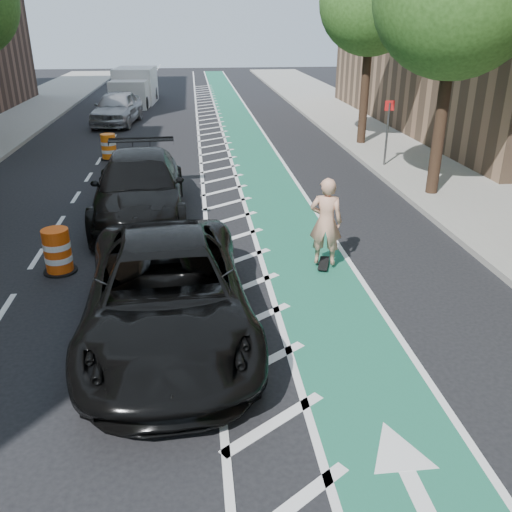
{
  "coord_description": "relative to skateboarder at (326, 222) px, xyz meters",
  "views": [
    {
      "loc": [
        0.58,
        -7.25,
        5.1
      ],
      "look_at": [
        1.62,
        1.87,
        1.1
      ],
      "focal_mm": 38.0,
      "sensor_mm": 36.0,
      "label": 1
    }
  ],
  "objects": [
    {
      "name": "ground",
      "position": [
        -3.35,
        -3.61,
        -1.08
      ],
      "size": [
        120.0,
        120.0,
        0.0
      ],
      "primitive_type": "plane",
      "color": "black",
      "rests_on": "ground"
    },
    {
      "name": "bike_lane",
      "position": [
        -0.35,
        6.39,
        -1.07
      ],
      "size": [
        2.0,
        90.0,
        0.01
      ],
      "primitive_type": "cube",
      "color": "#1B5F40",
      "rests_on": "ground"
    },
    {
      "name": "buffer_strip",
      "position": [
        -1.85,
        6.39,
        -1.08
      ],
      "size": [
        1.4,
        90.0,
        0.01
      ],
      "primitive_type": "cube",
      "color": "silver",
      "rests_on": "ground"
    },
    {
      "name": "sidewalk_right",
      "position": [
        6.15,
        6.39,
        -1.01
      ],
      "size": [
        5.0,
        90.0,
        0.15
      ],
      "primitive_type": "cube",
      "color": "gray",
      "rests_on": "ground"
    },
    {
      "name": "curb_right",
      "position": [
        3.7,
        6.39,
        -1.0
      ],
      "size": [
        0.12,
        90.0,
        0.16
      ],
      "primitive_type": "cube",
      "color": "gray",
      "rests_on": "ground"
    },
    {
      "name": "tree_r_d",
      "position": [
        4.55,
        12.39,
        4.69
      ],
      "size": [
        4.2,
        4.2,
        7.9
      ],
      "color": "#382619",
      "rests_on": "ground"
    },
    {
      "name": "sign_post",
      "position": [
        4.25,
        8.39,
        0.27
      ],
      "size": [
        0.35,
        0.08,
        2.47
      ],
      "color": "#4C4C4C",
      "rests_on": "ground"
    },
    {
      "name": "skateboard",
      "position": [
        0.0,
        0.0,
        -1.0
      ],
      "size": [
        0.43,
        0.77,
        0.1
      ],
      "rotation": [
        0.0,
        0.0,
        -0.31
      ],
      "color": "black",
      "rests_on": "ground"
    },
    {
      "name": "skateboarder",
      "position": [
        0.0,
        0.0,
        0.0
      ],
      "size": [
        0.82,
        0.67,
        1.96
      ],
      "primitive_type": "imported",
      "rotation": [
        0.0,
        0.0,
        2.83
      ],
      "color": "tan",
      "rests_on": "skateboard"
    },
    {
      "name": "suv_near",
      "position": [
        -3.35,
        -2.5,
        -0.25
      ],
      "size": [
        3.06,
        6.09,
        1.65
      ],
      "primitive_type": "imported",
      "rotation": [
        0.0,
        0.0,
        0.05
      ],
      "color": "black",
      "rests_on": "ground"
    },
    {
      "name": "suv_far",
      "position": [
        -4.33,
        3.89,
        -0.21
      ],
      "size": [
        2.68,
        6.08,
        1.74
      ],
      "primitive_type": "imported",
      "rotation": [
        0.0,
        0.0,
        0.04
      ],
      "color": "black",
      "rests_on": "ground"
    },
    {
      "name": "car_silver",
      "position": [
        -6.76,
        19.18,
        -0.23
      ],
      "size": [
        2.58,
        5.2,
        1.7
      ],
      "primitive_type": "imported",
      "rotation": [
        0.0,
        0.0,
        -0.12
      ],
      "color": "#A2A2A7",
      "rests_on": "ground"
    },
    {
      "name": "car_grey",
      "position": [
        -6.15,
        29.69,
        -0.35
      ],
      "size": [
        2.14,
        4.58,
        1.45
      ],
      "primitive_type": "imported",
      "rotation": [
        0.0,
        0.0,
        0.14
      ],
      "color": "#515256",
      "rests_on": "ground"
    },
    {
      "name": "box_truck",
      "position": [
        -6.52,
        26.72,
        -0.05
      ],
      "size": [
        2.74,
        5.53,
        2.24
      ],
      "rotation": [
        0.0,
        0.0,
        -0.07
      ],
      "color": "silver",
      "rests_on": "ground"
    },
    {
      "name": "barrel_a",
      "position": [
        -5.84,
        0.4,
        -0.61
      ],
      "size": [
        0.73,
        0.73,
        0.99
      ],
      "color": "#E04B0B",
      "rests_on": "ground"
    },
    {
      "name": "barrel_b",
      "position": [
        -5.15,
        8.74,
        -0.67
      ],
      "size": [
        0.64,
        0.64,
        0.87
      ],
      "color": "#F95C0D",
      "rests_on": "ground"
    },
    {
      "name": "barrel_c",
      "position": [
        -6.16,
        11.08,
        -0.61
      ],
      "size": [
        0.73,
        0.73,
        1.0
      ],
      "color": "orange",
      "rests_on": "ground"
    }
  ]
}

